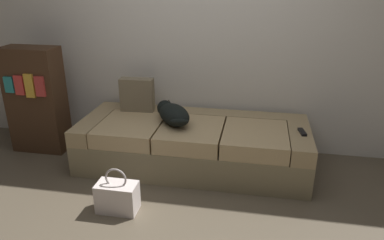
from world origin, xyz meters
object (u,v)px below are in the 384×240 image
Objects in this scene: couch at (193,144)px; tv_remote at (302,132)px; dog_dark at (172,113)px; throw_pillow at (137,95)px; bookshelf at (36,100)px; handbag at (117,197)px.

tv_remote is (1.00, -0.06, 0.24)m from couch.
throw_pillow is (-0.44, 0.27, 0.07)m from dog_dark.
dog_dark is 1.19m from tv_remote.
tv_remote is 1.66m from throw_pillow.
tv_remote is (1.19, -0.02, -0.08)m from dog_dark.
couch is at bearing -2.54° from bookshelf.
couch is 0.97m from handbag.
tv_remote is at bearing -10.28° from throw_pillow.
dog_dark is 0.95m from handbag.
throw_pillow is at bearing 147.83° from dog_dark.
couch is 0.38m from dog_dark.
bookshelf is at bearing 175.76° from dog_dark.
couch is at bearing 10.57° from dog_dark.
dog_dark is at bearing -169.43° from couch.
dog_dark is at bearing 168.57° from tv_remote.
couch is 14.48× the size of tv_remote.
tv_remote is 0.14× the size of bookshelf.
throw_pillow reaches higher than tv_remote.
handbag is (0.17, -1.09, -0.49)m from throw_pillow.
throw_pillow reaches higher than couch.
dog_dark is 1.45× the size of throw_pillow.
throw_pillow reaches higher than dog_dark.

